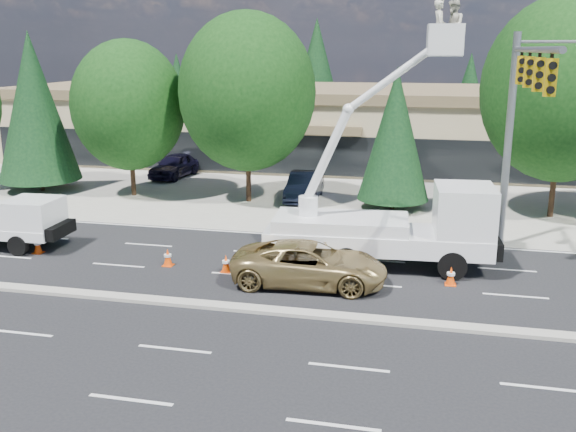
% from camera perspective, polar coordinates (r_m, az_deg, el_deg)
% --- Properties ---
extents(ground, '(140.00, 140.00, 0.00)m').
position_cam_1_polar(ground, '(21.71, -6.80, -8.02)').
color(ground, black).
rests_on(ground, ground).
extents(concrete_apron, '(140.00, 22.00, 0.01)m').
position_cam_1_polar(concrete_apron, '(40.32, 2.57, 2.72)').
color(concrete_apron, gray).
rests_on(concrete_apron, ground).
extents(road_median, '(120.00, 0.55, 0.12)m').
position_cam_1_polar(road_median, '(21.69, -6.81, -7.88)').
color(road_median, gray).
rests_on(road_median, ground).
extents(strip_mall, '(50.40, 15.40, 5.50)m').
position_cam_1_polar(strip_mall, '(49.61, 4.64, 8.24)').
color(strip_mall, tan).
rests_on(strip_mall, ground).
extents(tree_front_b, '(4.75, 4.75, 9.37)m').
position_cam_1_polar(tree_front_b, '(40.96, -21.61, 9.02)').
color(tree_front_b, '#332114').
rests_on(tree_front_b, ground).
extents(tree_front_c, '(6.42, 6.42, 8.90)m').
position_cam_1_polar(tree_front_c, '(37.93, -13.99, 9.51)').
color(tree_front_c, '#332114').
rests_on(tree_front_c, ground).
extents(tree_front_d, '(7.46, 7.46, 10.34)m').
position_cam_1_polar(tree_front_d, '(35.32, -3.66, 10.93)').
color(tree_front_d, '#332114').
rests_on(tree_front_d, ground).
extents(tree_front_e, '(3.78, 3.78, 7.45)m').
position_cam_1_polar(tree_front_e, '(34.18, 9.50, 7.17)').
color(tree_front_e, '#332114').
rests_on(tree_front_e, ground).
extents(tree_front_f, '(7.89, 7.89, 10.95)m').
position_cam_1_polar(tree_front_f, '(34.47, 23.28, 10.29)').
color(tree_front_f, '#332114').
rests_on(tree_front_f, ground).
extents(tree_back_a, '(4.02, 4.02, 7.92)m').
position_cam_1_polar(tree_back_a, '(65.85, -9.78, 10.90)').
color(tree_back_a, '#332114').
rests_on(tree_back_a, ground).
extents(tree_back_b, '(5.64, 5.64, 11.12)m').
position_cam_1_polar(tree_back_b, '(61.85, 2.55, 12.45)').
color(tree_back_b, '#332114').
rests_on(tree_back_b, ground).
extents(tree_back_c, '(4.06, 4.06, 8.01)m').
position_cam_1_polar(tree_back_c, '(61.07, 15.79, 10.33)').
color(tree_back_c, '#332114').
rests_on(tree_back_c, ground).
extents(signal_mast, '(2.76, 10.16, 9.00)m').
position_cam_1_polar(signal_mast, '(26.20, 19.81, 8.82)').
color(signal_mast, gray).
rests_on(signal_mast, ground).
extents(utility_pickup, '(5.77, 2.41, 2.19)m').
position_cam_1_polar(utility_pickup, '(30.15, -23.84, -0.89)').
color(utility_pickup, white).
rests_on(utility_pickup, ground).
extents(bucket_truck, '(8.85, 3.32, 10.13)m').
position_cam_1_polar(bucket_truck, '(25.14, 9.69, 0.15)').
color(bucket_truck, white).
rests_on(bucket_truck, ground).
extents(traffic_cone_a, '(0.40, 0.40, 0.70)m').
position_cam_1_polar(traffic_cone_a, '(28.90, -21.37, -2.44)').
color(traffic_cone_a, '#FC4807').
rests_on(traffic_cone_a, ground).
extents(traffic_cone_b, '(0.40, 0.40, 0.70)m').
position_cam_1_polar(traffic_cone_b, '(25.82, -10.64, -3.64)').
color(traffic_cone_b, '#FC4807').
rests_on(traffic_cone_b, ground).
extents(traffic_cone_c, '(0.40, 0.40, 0.70)m').
position_cam_1_polar(traffic_cone_c, '(24.77, -5.53, -4.24)').
color(traffic_cone_c, '#FC4807').
rests_on(traffic_cone_c, ground).
extents(traffic_cone_d, '(0.40, 0.40, 0.70)m').
position_cam_1_polar(traffic_cone_d, '(24.09, 14.28, -5.19)').
color(traffic_cone_d, '#FC4807').
rests_on(traffic_cone_d, ground).
extents(minivan, '(5.70, 2.81, 1.56)m').
position_cam_1_polar(minivan, '(23.28, 1.94, -4.28)').
color(minivan, '#9E854C').
rests_on(minivan, ground).
extents(parked_car_west, '(2.38, 4.81, 1.58)m').
position_cam_1_polar(parked_car_west, '(43.51, -10.05, 4.45)').
color(parked_car_west, black).
rests_on(parked_car_west, ground).
extents(parked_car_east, '(1.88, 4.86, 1.58)m').
position_cam_1_polar(parked_car_east, '(36.31, 1.48, 2.66)').
color(parked_car_east, black).
rests_on(parked_car_east, ground).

